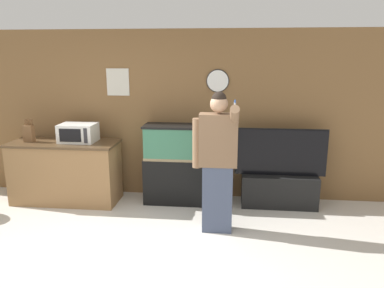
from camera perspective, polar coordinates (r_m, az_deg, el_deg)
The scene contains 8 objects.
ground_plane at distance 4.07m, azimuth -11.48°, elevation -19.92°, with size 18.00×18.00×0.00m, color beige.
wall_back_paneled at distance 5.92m, azimuth -4.82°, elevation 4.47°, with size 10.00×0.08×2.60m.
counter_island at distance 6.07m, azimuth -18.65°, elevation -4.02°, with size 1.63×0.67×0.94m.
microwave at distance 5.88m, azimuth -16.95°, elevation 1.65°, with size 0.53×0.40×0.27m.
knife_block at distance 6.13m, azimuth -23.60°, elevation 1.54°, with size 0.14×0.10×0.36m.
aquarium_on_stand at distance 5.69m, azimuth -1.66°, elevation -3.07°, with size 1.11×0.45×1.20m.
tv_on_stand at distance 5.76m, azimuth 13.15°, elevation -5.81°, with size 1.34×0.40×1.18m.
person_standing at distance 4.67m, azimuth 3.87°, elevation -2.56°, with size 0.57×0.43×1.80m.
Camera 1 is at (1.11, -3.23, 2.22)m, focal length 35.00 mm.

